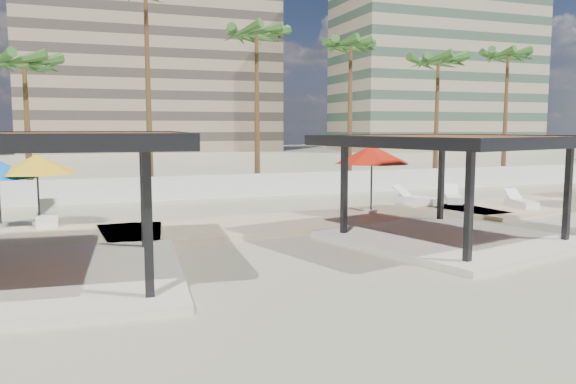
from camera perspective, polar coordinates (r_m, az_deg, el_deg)
name	(u,v)px	position (r m, az deg, el deg)	size (l,w,h in m)	color
ground	(355,271)	(14.66, 6.82, -7.93)	(200.00, 200.00, 0.00)	tan
promenade	(312,219)	(22.29, 2.49, -2.73)	(44.45, 7.97, 0.24)	#C6B284
boundary_wall	(216,186)	(29.52, -7.34, 0.56)	(56.00, 0.30, 1.20)	silver
building_mid	(151,59)	(91.86, -13.77, 13.01)	(38.00, 16.00, 30.40)	#847259
building_east	(438,43)	(96.62, 14.95, 14.44)	(32.00, 15.00, 36.40)	gray
pavilion_central	(453,179)	(18.55, 16.40, 1.28)	(8.28, 8.28, 3.41)	beige
pavilion_west	(33,194)	(14.37, -24.47, -0.17)	(7.56, 7.56, 3.55)	beige
umbrella_b	(37,164)	(21.93, -24.16, 2.58)	(3.25, 3.25, 2.53)	beige
umbrella_c	(372,155)	(23.07, 8.52, 3.78)	(3.69, 3.69, 2.78)	beige
lounger_a	(48,218)	(22.17, -23.23, -2.49)	(0.76, 2.16, 0.81)	white
lounger_b	(453,198)	(27.45, 16.40, -0.60)	(1.58, 2.08, 0.77)	white
lounger_c	(416,200)	(26.31, 12.84, -0.77)	(1.62, 2.22, 0.81)	white
lounger_d	(521,203)	(26.87, 22.55, -1.01)	(0.98, 2.01, 0.73)	white
palm_c	(24,67)	(30.98, -25.23, 11.37)	(3.00, 3.00, 7.66)	brown
palm_d	(146,0)	(32.44, -14.27, 18.42)	(3.00, 3.00, 11.77)	brown
palm_e	(257,40)	(32.82, -3.22, 15.14)	(3.00, 3.00, 9.75)	brown
palm_f	(351,51)	(35.16, 6.38, 14.05)	(3.00, 3.00, 9.44)	brown
palm_g	(438,66)	(37.77, 15.01, 12.30)	(3.00, 3.00, 8.71)	brown
palm_h	(508,60)	(41.99, 21.44, 12.38)	(3.00, 3.00, 9.41)	brown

